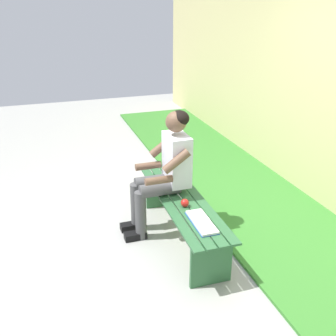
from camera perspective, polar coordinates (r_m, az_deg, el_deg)
name	(u,v)px	position (r m, az deg, el deg)	size (l,w,h in m)	color
ground_plane	(70,208)	(4.70, -13.98, -5.66)	(10.00, 7.00, 0.04)	#9E9E99
grass_strip	(294,216)	(4.56, 17.71, -6.59)	(9.00, 1.90, 0.03)	#387A2D
brick_wall	(327,67)	(4.78, 21.93, 13.31)	(9.50, 0.24, 3.01)	#D1C684
bench_near	(183,209)	(3.83, 2.14, -5.97)	(1.65, 0.43, 0.44)	#2D6038
person_seated	(165,168)	(3.85, -0.42, -0.01)	(0.50, 0.69, 1.24)	silver
apple	(185,203)	(3.64, 2.44, -5.03)	(0.08, 0.08, 0.08)	red
book_open	(202,222)	(3.41, 4.90, -7.78)	(0.41, 0.17, 0.02)	white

